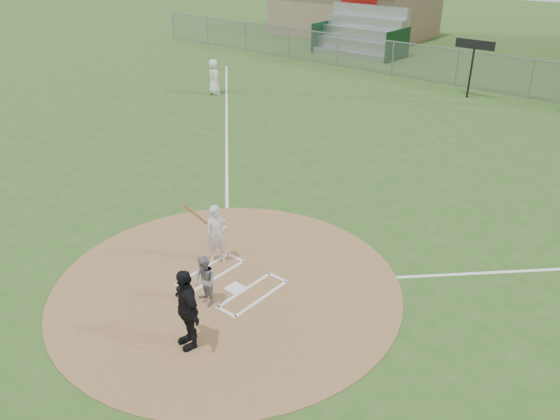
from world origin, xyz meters
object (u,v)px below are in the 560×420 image
Objects in this scene: umpire at (187,309)px; ondeck_player at (214,77)px; batter_at_plate at (217,234)px; home_plate at (235,288)px; catcher at (205,281)px.

umpire is 1.00× the size of ondeck_player.
home_plate is at bearing -27.16° from batter_at_plate.
batter_at_plate is at bearing 152.84° from home_plate.
catcher is 0.69× the size of batter_at_plate.
catcher is 0.67× the size of umpire.
umpire reaches higher than batter_at_plate.
catcher is 18.58m from ondeck_player.
ondeck_player reaches higher than catcher.
umpire is (0.66, -2.02, 0.89)m from home_plate.
home_plate is at bearing 97.18° from catcher.
catcher is 1.44m from umpire.
ondeck_player is at bearing 150.17° from catcher.
home_plate is 0.22× the size of ondeck_player.
ondeck_player reaches higher than home_plate.
ondeck_player is (-14.00, 14.22, -0.02)m from umpire.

